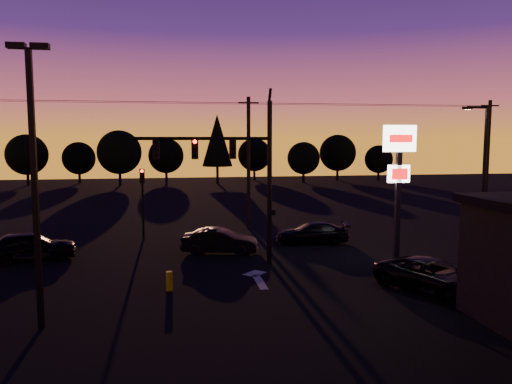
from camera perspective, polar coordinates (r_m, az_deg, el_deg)
ground at (r=20.94m, az=-0.43°, el=-11.08°), size 120.00×120.00×0.00m
lane_arrow at (r=22.60m, az=0.16°, el=-9.77°), size 1.20×3.10×0.01m
traffic_signal_mast at (r=23.97m, az=-2.19°, el=3.11°), size 6.79×0.52×8.58m
secondary_signal at (r=31.47m, az=-12.84°, el=-0.10°), size 0.30×0.31×4.35m
parking_lot_light at (r=17.33m, az=-24.05°, el=2.52°), size 1.25×0.30×9.14m
pylon_sign at (r=23.59m, az=16.01°, el=2.78°), size 1.50×0.28×6.80m
streetlight at (r=30.54m, az=24.49°, el=2.25°), size 1.55×0.35×8.00m
utility_pole_1 at (r=34.18m, az=-0.85°, el=3.45°), size 1.40×0.26×9.00m
utility_pole_2 at (r=40.97m, az=24.93°, el=3.33°), size 1.40×0.26×9.00m
power_wires at (r=34.22m, az=-0.86°, el=10.11°), size 36.00×1.22×0.07m
bollard at (r=21.01m, az=-9.89°, el=-10.00°), size 0.26×0.26×0.79m
tree_0 at (r=72.28m, az=-24.72°, el=3.89°), size 5.36×5.36×6.74m
tree_1 at (r=73.93m, az=-19.59°, el=3.65°), size 4.54×4.54×5.71m
tree_2 at (r=68.12m, az=-15.36°, el=4.40°), size 5.77×5.78×7.26m
tree_3 at (r=71.80m, az=-10.24°, el=4.10°), size 4.95×4.95×6.22m
tree_4 at (r=69.03m, az=-4.46°, el=5.91°), size 4.18×4.18×9.50m
tree_5 at (r=74.79m, az=-0.19°, el=4.27°), size 4.95×4.95×6.22m
tree_6 at (r=70.20m, az=5.46°, el=3.87°), size 4.54×4.54×5.71m
tree_7 at (r=74.80m, az=9.32°, el=4.43°), size 5.36×5.36×6.74m
tree_8 at (r=76.06m, az=13.85°, el=3.65°), size 4.12×4.12×5.19m
car_left at (r=27.91m, az=-24.45°, el=-5.65°), size 4.78×2.81×1.53m
car_mid at (r=27.18m, az=-4.17°, el=-5.61°), size 4.30×2.30×1.34m
car_right at (r=29.83m, az=6.42°, el=-4.67°), size 4.50×2.28×1.25m
suv_parked at (r=21.75m, az=19.46°, el=-9.00°), size 4.12×5.16×1.31m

